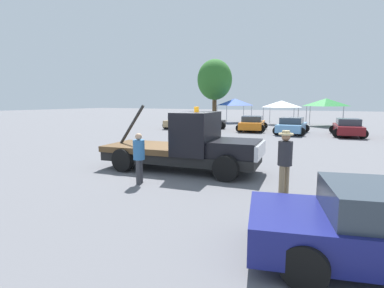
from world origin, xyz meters
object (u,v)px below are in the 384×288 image
Objects in this scene: person_near_truck at (285,157)px; parked_car_charcoal at (206,123)px; canopy_tent_blue at (235,102)px; parked_car_maroon at (348,127)px; parked_car_skyblue at (292,126)px; tow_truck at (190,146)px; person_at_hood at (139,155)px; canopy_tent_white at (282,104)px; parked_car_tan at (179,122)px; tree_left at (215,80)px; parked_car_orange at (252,124)px; canopy_tent_green at (326,102)px.

parked_car_charcoal is at bearing 143.32° from person_near_truck.
parked_car_charcoal is 1.42× the size of canopy_tent_blue.
parked_car_charcoal is 11.55m from parked_car_maroon.
canopy_tent_blue reaches higher than parked_car_skyblue.
canopy_tent_blue is at bearing 7.27° from parked_car_charcoal.
tow_truck is 16.21m from parked_car_charcoal.
tow_truck is at bearing 154.68° from parked_car_maroon.
canopy_tent_white reaches higher than person_at_hood.
person_at_hood is at bearing -163.73° from parked_car_tan.
parked_car_skyblue is 16.76m from tree_left.
parked_car_charcoal is (3.28, -0.75, 0.00)m from parked_car_tan.
canopy_tent_white is at bearing -15.40° from parked_car_orange.
canopy_tent_white is at bearing -50.60° from parked_car_tan.
tow_truck is at bearing -120.47° from person_at_hood.
person_near_truck is 0.55× the size of canopy_tent_white.
parked_car_skyblue is at bearing -43.94° from tree_left.
parked_car_tan is 0.56× the size of tree_left.
canopy_tent_green reaches higher than parked_car_orange.
parked_car_orange is at bearing -68.60° from parked_car_charcoal.
person_at_hood is 0.37× the size of parked_car_tan.
tow_truck is 1.29× the size of parked_car_maroon.
canopy_tent_white is (-6.75, 9.23, 1.68)m from parked_car_maroon.
parked_car_maroon is (5.98, 18.18, -0.30)m from person_at_hood.
parked_car_skyblue is at bearing -101.14° from canopy_tent_green.
canopy_tent_green is (-2.14, 9.26, 1.88)m from parked_car_maroon.
canopy_tent_white is at bearing -104.87° from person_at_hood.
parked_car_maroon is 9.69m from canopy_tent_green.
canopy_tent_white is 0.42× the size of tree_left.
parked_car_tan and parked_car_orange have the same top height.
parked_car_maroon is at bearing -38.16° from canopy_tent_blue.
tree_left is at bearing -5.33° from parked_car_tan.
tow_truck is at bearing -68.95° from tree_left.
tow_truck is 1.40× the size of parked_car_tan.
person_near_truck reaches higher than parked_car_tan.
parked_car_maroon is at bearing 64.82° from tow_truck.
canopy_tent_green is at bearing 76.26° from tow_truck.
tree_left is (-0.82, 10.82, 4.73)m from parked_car_tan.
tow_truck is at bearing 177.96° from parked_car_orange.
canopy_tent_blue is at bearing -16.58° from tree_left.
parked_car_skyblue is (3.56, -0.97, -0.00)m from parked_car_orange.
tow_truck is 16.72m from parked_car_maroon.
person_at_hood is 0.34× the size of parked_car_orange.
tow_truck is 2.44m from person_at_hood.
person_at_hood is (-0.59, -2.36, -0.00)m from tow_truck.
parked_car_charcoal is 7.49m from parked_car_skyblue.
person_at_hood is 0.21× the size of tree_left.
canopy_tent_blue is (-12.51, 9.83, 1.89)m from parked_car_maroon.
tow_truck is at bearing -155.84° from parked_car_charcoal.
tree_left reaches higher than canopy_tent_blue.
parked_car_maroon is at bearing -85.11° from parked_car_skyblue.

